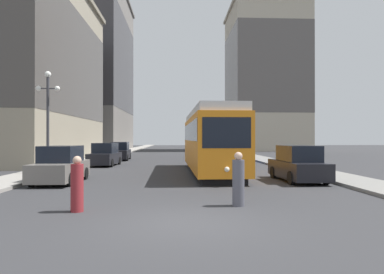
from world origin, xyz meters
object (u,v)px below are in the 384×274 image
at_px(streetcar, 210,140).
at_px(pedestrian_crossing_far, 77,186).
at_px(lamp_post_left_near, 48,107).
at_px(parked_car_right_far, 298,165).
at_px(transit_bus, 225,141).
at_px(parked_car_left_near, 120,152).
at_px(pedestrian_crossing_near, 238,181).
at_px(parked_car_left_far, 105,155).
at_px(parked_car_left_mid, 61,166).

xyz_separation_m(streetcar, pedestrian_crossing_far, (-5.08, -11.13, -1.33)).
bearing_deg(lamp_post_left_near, parked_car_right_far, -13.63).
xyz_separation_m(transit_bus, parked_car_right_far, (1.19, -17.89, -1.10)).
relative_size(parked_car_left_near, parked_car_right_far, 1.05).
bearing_deg(pedestrian_crossing_far, lamp_post_left_near, -86.15).
relative_size(parked_car_right_far, pedestrian_crossing_near, 2.51).
distance_m(parked_car_right_far, parked_car_left_far, 15.76).
distance_m(streetcar, pedestrian_crossing_near, 10.57).
height_order(transit_bus, parked_car_left_mid, transit_bus).
height_order(streetcar, parked_car_left_far, streetcar).
distance_m(transit_bus, parked_car_left_far, 13.17).
height_order(streetcar, pedestrian_crossing_far, streetcar).
xyz_separation_m(parked_car_right_far, parked_car_left_far, (-11.91, 10.32, -0.00)).
bearing_deg(streetcar, pedestrian_crossing_near, -91.80).
bearing_deg(lamp_post_left_near, streetcar, 5.82).
bearing_deg(pedestrian_crossing_far, parked_car_left_far, -101.65).
bearing_deg(parked_car_left_far, pedestrian_crossing_near, -61.85).
distance_m(parked_car_left_far, pedestrian_crossing_near, 18.18).
distance_m(parked_car_left_mid, lamp_post_left_near, 5.05).
distance_m(parked_car_left_mid, parked_car_right_far, 11.91).
relative_size(parked_car_left_mid, parked_car_left_far, 0.97).
bearing_deg(pedestrian_crossing_far, parked_car_left_mid, -88.61).
relative_size(streetcar, transit_bus, 1.00).
xyz_separation_m(parked_car_right_far, pedestrian_crossing_far, (-9.17, -6.79, -0.07)).
distance_m(streetcar, pedestrian_crossing_far, 12.31).
height_order(parked_car_left_mid, pedestrian_crossing_near, parked_car_left_mid).
xyz_separation_m(streetcar, pedestrian_crossing_near, (-0.12, -10.49, -1.29)).
bearing_deg(parked_car_right_far, parked_car_left_far, -42.47).
height_order(transit_bus, lamp_post_left_near, lamp_post_left_near).
distance_m(pedestrian_crossing_far, lamp_post_left_near, 11.63).
height_order(pedestrian_crossing_near, pedestrian_crossing_far, pedestrian_crossing_near).
bearing_deg(parked_car_left_near, parked_car_right_far, -58.41).
bearing_deg(parked_car_right_far, transit_bus, -87.75).
xyz_separation_m(streetcar, lamp_post_left_near, (-9.73, -0.99, 1.96)).
bearing_deg(parked_car_left_near, parked_car_left_mid, -92.61).
bearing_deg(transit_bus, parked_car_left_mid, -122.96).
bearing_deg(lamp_post_left_near, parked_car_left_mid, -60.77).
xyz_separation_m(streetcar, parked_car_left_mid, (-7.83, -4.39, -1.26)).
bearing_deg(pedestrian_crossing_near, parked_car_left_mid, 30.79).
bearing_deg(parked_car_left_mid, pedestrian_crossing_far, -67.78).
bearing_deg(parked_car_left_mid, parked_car_left_near, 90.07).
bearing_deg(parked_car_right_far, pedestrian_crossing_far, 34.97).
bearing_deg(parked_car_left_near, lamp_post_left_near, -100.24).
xyz_separation_m(parked_car_right_far, pedestrian_crossing_near, (-4.20, -6.15, -0.03)).
xyz_separation_m(parked_car_left_mid, pedestrian_crossing_near, (7.71, -6.10, -0.03)).
bearing_deg(parked_car_left_near, transit_bus, -0.71).
relative_size(parked_car_left_near, pedestrian_crossing_near, 2.62).
relative_size(parked_car_left_far, pedestrian_crossing_near, 2.50).
xyz_separation_m(streetcar, parked_car_right_far, (4.08, -4.34, -1.26)).
xyz_separation_m(streetcar, transit_bus, (2.89, 13.54, -0.15)).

